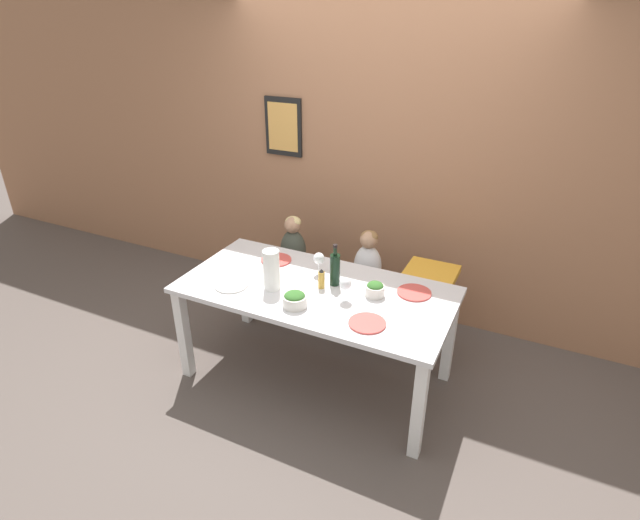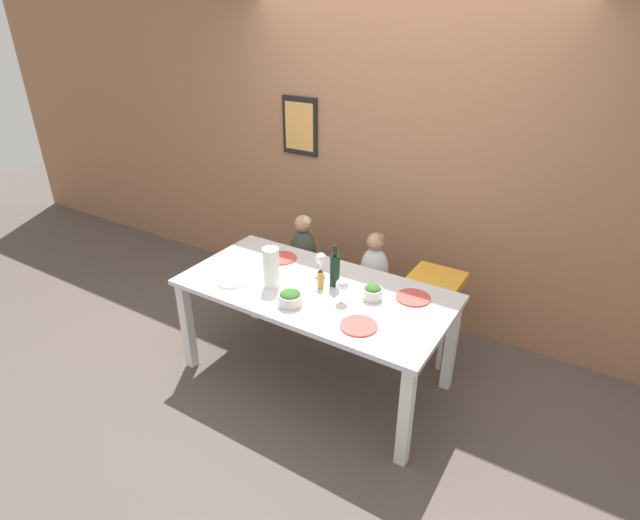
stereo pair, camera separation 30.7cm
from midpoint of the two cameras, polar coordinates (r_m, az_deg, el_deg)
ground_plane at (r=3.78m, az=1.83°, el=-13.06°), size 14.00×14.00×0.00m
wall_back at (r=4.10m, az=10.49°, el=11.24°), size 10.00×0.09×2.70m
dining_table at (r=3.40m, az=1.99°, el=-4.56°), size 1.83×0.90×0.75m
chair_far_left at (r=4.28m, az=0.17°, el=-1.69°), size 0.44×0.39×0.45m
chair_far_center at (r=4.02m, az=8.25°, el=-4.07°), size 0.44×0.39×0.45m
chair_right_highchair at (r=3.79m, az=15.31°, el=-3.77°), size 0.37×0.33×0.71m
person_child_left at (r=4.15m, az=0.18°, el=1.91°), size 0.22×0.19×0.47m
person_child_center at (r=3.87m, az=8.54°, el=-0.30°), size 0.22×0.19×0.47m
wine_bottle at (r=3.33m, az=4.33°, el=-1.12°), size 0.07×0.07×0.30m
paper_towel_roll at (r=3.31m, az=-2.97°, el=-0.93°), size 0.11×0.11×0.28m
wine_glass_near at (r=3.16m, az=5.30°, el=-2.98°), size 0.08×0.08×0.16m
wine_glass_far at (r=3.47m, az=2.64°, el=0.08°), size 0.08×0.08×0.16m
salad_bowl_large at (r=3.14m, az=-0.63°, el=-4.42°), size 0.16×0.16×0.10m
salad_bowl_small at (r=3.24m, az=8.75°, el=-3.70°), size 0.13×0.13×0.10m
dinner_plate_front_left at (r=3.45m, az=-7.45°, el=-2.40°), size 0.23×0.23×0.01m
dinner_plate_back_left at (r=3.73m, az=-2.08°, el=0.18°), size 0.23×0.23×0.01m
dinner_plate_back_right at (r=3.32m, az=13.24°, el=-4.28°), size 0.23×0.23×0.01m
dinner_plate_front_right at (r=2.99m, az=7.42°, el=-7.55°), size 0.23×0.23×0.01m
condiment_bottle_hot_sauce at (r=3.32m, az=2.70°, el=-2.25°), size 0.04×0.04×0.14m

